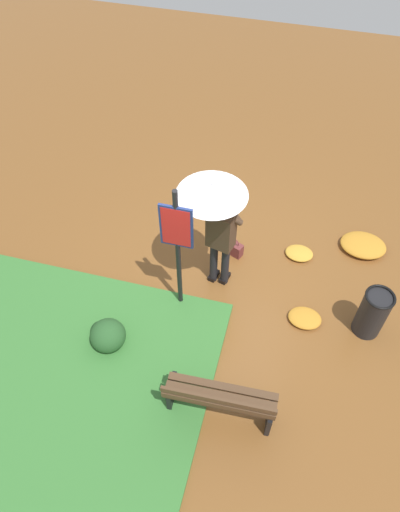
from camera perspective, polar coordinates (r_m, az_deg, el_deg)
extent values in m
plane|color=brown|center=(7.76, 2.82, -2.29)|extent=(18.00, 18.00, 0.00)
cube|color=#387533|center=(7.13, -19.69, -14.44)|extent=(4.80, 4.00, 0.05)
cylinder|color=black|center=(7.35, 2.99, -0.98)|extent=(0.12, 0.12, 0.86)
cylinder|color=black|center=(7.38, 1.63, -0.70)|extent=(0.12, 0.12, 0.86)
cube|color=black|center=(7.69, 2.94, -2.57)|extent=(0.16, 0.24, 0.08)
cube|color=black|center=(7.71, 1.63, -2.30)|extent=(0.16, 0.24, 0.08)
cube|color=#473323|center=(6.80, 2.50, 3.12)|extent=(0.43, 0.33, 0.64)
sphere|color=tan|center=(6.47, 2.64, 5.89)|extent=(0.20, 0.20, 0.20)
ellipsoid|color=black|center=(6.45, 2.65, 6.08)|extent=(0.20, 0.20, 0.15)
cylinder|color=#473323|center=(6.64, 4.43, 4.15)|extent=(0.18, 0.13, 0.18)
cylinder|color=#473323|center=(6.58, 4.15, 4.82)|extent=(0.24, 0.11, 0.33)
cube|color=black|center=(6.48, 3.45, 5.73)|extent=(0.07, 0.03, 0.14)
cylinder|color=#473323|center=(6.64, 1.19, 4.76)|extent=(0.11, 0.10, 0.09)
cylinder|color=#473323|center=(6.57, 1.31, 5.22)|extent=(0.10, 0.09, 0.23)
cylinder|color=#A5A5AD|center=(6.35, 1.42, 7.18)|extent=(0.02, 0.02, 0.41)
cone|color=silver|center=(6.28, 1.44, 7.82)|extent=(0.96, 0.96, 0.16)
sphere|color=#A5A5AD|center=(6.21, 1.46, 8.56)|extent=(0.02, 0.02, 0.02)
cylinder|color=black|center=(6.55, -2.60, 0.28)|extent=(0.07, 0.07, 2.30)
cube|color=navy|center=(6.13, -2.81, 3.47)|extent=(0.44, 0.04, 0.70)
cube|color=red|center=(6.11, -2.86, 3.35)|extent=(0.38, 0.01, 0.64)
cube|color=brown|center=(7.97, 4.01, 0.89)|extent=(0.33, 0.25, 0.24)
torus|color=brown|center=(7.85, 4.08, 1.65)|extent=(0.17, 0.09, 0.18)
cube|color=black|center=(6.44, 8.23, -18.15)|extent=(0.08, 0.36, 0.44)
cube|color=black|center=(6.52, -3.31, -15.64)|extent=(0.08, 0.36, 0.44)
cube|color=#513823|center=(6.28, 2.72, -15.14)|extent=(1.40, 0.16, 0.04)
cube|color=#513823|center=(6.23, 2.46, -16.12)|extent=(1.40, 0.16, 0.04)
cube|color=#513823|center=(6.18, 2.20, -17.11)|extent=(1.40, 0.16, 0.04)
cube|color=#513823|center=(6.07, 2.11, -17.17)|extent=(1.40, 0.10, 0.10)
cube|color=#513823|center=(5.94, 2.15, -16.65)|extent=(1.40, 0.10, 0.10)
cylinder|color=black|center=(7.28, 19.65, -6.44)|extent=(0.40, 0.40, 0.80)
torus|color=black|center=(6.95, 20.54, -4.55)|extent=(0.42, 0.42, 0.04)
ellipsoid|color=#285628|center=(7.00, -10.80, -9.20)|extent=(0.50, 0.50, 0.45)
ellipsoid|color=#1E421E|center=(7.14, -11.62, -8.71)|extent=(0.30, 0.30, 0.30)
ellipsoid|color=#C68428|center=(7.40, 12.26, -7.17)|extent=(0.50, 0.40, 0.11)
ellipsoid|color=#C68428|center=(8.50, 18.70, 1.23)|extent=(0.75, 0.60, 0.17)
ellipsoid|color=gold|center=(8.15, 11.62, 0.33)|extent=(0.46, 0.37, 0.10)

